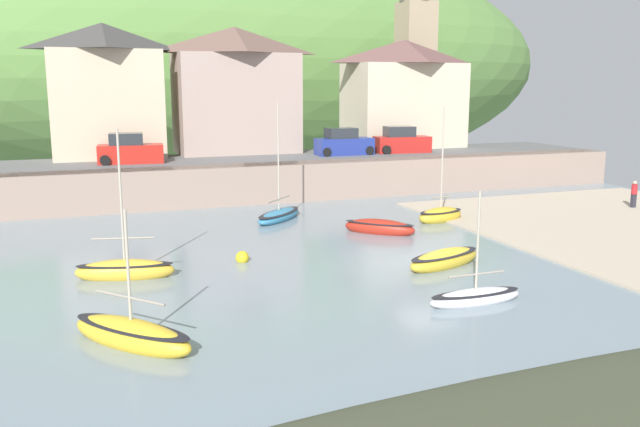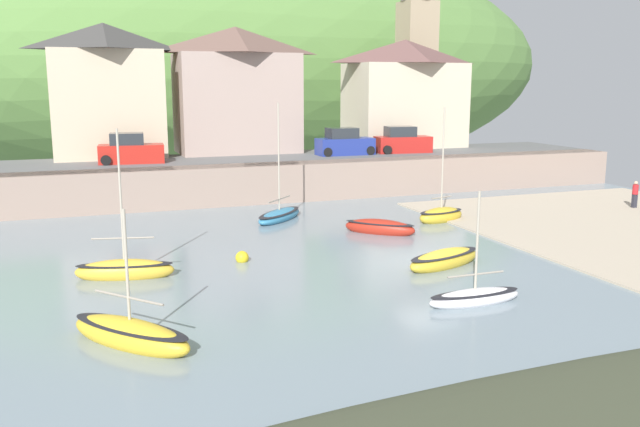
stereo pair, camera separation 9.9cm
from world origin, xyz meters
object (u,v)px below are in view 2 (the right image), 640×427
Objects in this scene: sailboat_far_left at (441,215)px; fishing_boat_green at (130,334)px; church_with_spire at (417,43)px; sailboat_nearest_shore at (444,259)px; parked_car_near_slipway at (131,151)px; rowboat_small_beached at (380,228)px; person_on_slipway at (635,193)px; waterfront_building_left at (106,90)px; waterfront_building_right at (404,93)px; sailboat_tall_mast at (475,297)px; parked_car_by_wall at (344,144)px; mooring_buoy at (242,258)px; waterfront_building_centre at (237,89)px; dinghy_open_wooden at (125,270)px; parked_car_end_of_row at (402,142)px; motorboat_with_cabin at (279,215)px.

fishing_boat_green is (-17.68, -12.68, -0.02)m from sailboat_far_left.
church_with_spire is at bearing 101.67° from fishing_boat_green.
parked_car_near_slipway is (-10.71, 21.43, 2.92)m from sailboat_nearest_shore.
sailboat_nearest_shore is at bearing -48.54° from rowboat_small_beached.
person_on_slipway is (17.44, 7.36, 0.70)m from sailboat_nearest_shore.
rowboat_small_beached is (11.92, -19.29, -6.75)m from waterfront_building_left.
sailboat_tall_mast is at bearing -112.75° from waterfront_building_right.
parked_car_by_wall is 21.67m from mooring_buoy.
waterfront_building_right reaches higher than fishing_boat_green.
waterfront_building_centre is 2.68× the size of rowboat_small_beached.
dinghy_open_wooden is at bearing -113.55° from waterfront_building_centre.
sailboat_nearest_shore is at bearing -113.54° from waterfront_building_right.
waterfront_building_right is 1.52× the size of dinghy_open_wooden.
sailboat_tall_mast reaches higher than person_on_slipway.
waterfront_building_left is at bearing 108.70° from parked_car_near_slipway.
waterfront_building_centre is 16.01× the size of mooring_buoy.
church_with_spire is 3.90× the size of parked_car_end_of_row.
sailboat_nearest_shore is at bearing -157.12° from person_on_slipway.
waterfront_building_centre is 1.51× the size of dinghy_open_wooden.
sailboat_tall_mast is at bearing -147.70° from person_on_slipway.
motorboat_with_cabin is 4.09× the size of person_on_slipway.
church_with_spire is 4.05× the size of sailboat_tall_mast.
waterfront_building_centre is at bearing 137.11° from person_on_slipway.
church_with_spire reaches higher than parked_car_by_wall.
waterfront_building_right is 0.55× the size of church_with_spire.
church_with_spire is at bearing 62.83° from parked_car_end_of_row.
waterfront_building_centre is at bearing 96.78° from sailboat_far_left.
sailboat_nearest_shore is (11.76, -25.93, -6.76)m from waterfront_building_left.
church_with_spire is 27.65m from parked_car_near_slipway.
sailboat_tall_mast reaches higher than rowboat_small_beached.
waterfront_building_left is 2.15× the size of fishing_boat_green.
sailboat_tall_mast is 0.96× the size of parked_car_end_of_row.
waterfront_building_right is at bearing -128.12° from church_with_spire.
person_on_slipway is at bearing 8.44° from mooring_buoy.
dinghy_open_wooden is 1.42× the size of parked_car_near_slipway.
waterfront_building_centre is at bearing 164.44° from parked_car_end_of_row.
rowboat_small_beached is at bearing 81.20° from sailboat_tall_mast.
motorboat_with_cabin is at bearing 110.10° from fishing_boat_green.
sailboat_nearest_shore is 0.98× the size of parked_car_near_slipway.
waterfront_building_left is 1.51× the size of dinghy_open_wooden.
sailboat_tall_mast is 1.20× the size of rowboat_small_beached.
waterfront_building_centre is 32.78m from fishing_boat_green.
mooring_buoy is (-6.22, 8.25, -0.06)m from sailboat_tall_mast.
fishing_boat_green is 1.25× the size of rowboat_small_beached.
parked_car_near_slipway is at bearing -174.14° from parked_car_end_of_row.
parked_car_end_of_row is 2.62× the size of person_on_slipway.
parked_car_near_slipway is at bearing 109.10° from sailboat_tall_mast.
sailboat_far_left is at bearing -110.62° from waterfront_building_right.
parked_car_end_of_row is at bearing 102.22° from rowboat_small_beached.
parked_car_by_wall is (17.25, 25.83, 2.89)m from fishing_boat_green.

